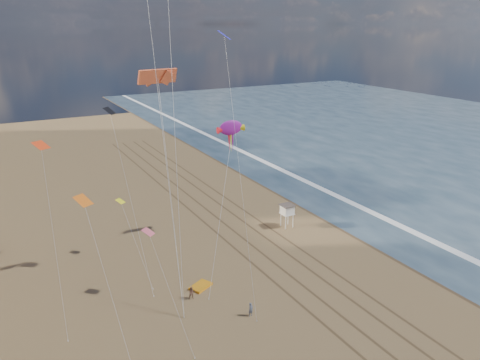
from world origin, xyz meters
name	(u,v)px	position (x,y,z in m)	size (l,w,h in m)	color
wet_sand	(301,192)	(19.00, 40.00, 0.00)	(260.00, 260.00, 0.00)	#42301E
foam	(321,188)	(23.20, 40.00, 0.00)	(260.00, 260.00, 0.00)	white
tracks	(247,233)	(2.55, 30.00, 0.01)	(7.68, 120.00, 0.01)	brown
lifeguard_stand	(287,210)	(8.60, 29.15, 2.59)	(1.86, 1.86, 3.36)	white
grounded_kite	(201,286)	(-8.97, 20.06, 0.14)	(2.40, 1.53, 0.27)	orange
show_kite	(231,128)	(0.43, 30.67, 14.99)	(6.76, 7.09, 21.71)	#96189C
kite_flyer_a	(251,309)	(-6.75, 12.77, 0.74)	(0.54, 0.35, 1.48)	slate
kite_flyer_b	(192,293)	(-10.70, 18.41, 0.73)	(0.71, 0.55, 1.45)	brown
small_kites	(122,146)	(-15.55, 23.59, 16.19)	(19.62, 16.18, 20.05)	orange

